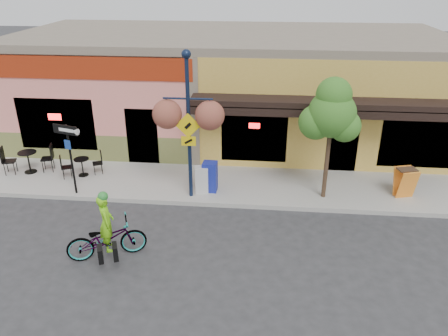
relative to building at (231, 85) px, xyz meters
name	(u,v)px	position (x,y,z in m)	size (l,w,h in m)	color
ground	(211,215)	(0.00, -7.50, -2.25)	(90.00, 90.00, 0.00)	#2D2D30
sidewalk	(218,184)	(0.00, -5.50, -2.17)	(24.00, 3.00, 0.15)	#9E9B93
curb	(213,204)	(0.00, -6.95, -2.17)	(24.00, 0.12, 0.15)	#A8A59E
building	(231,85)	(0.00, 0.00, 0.00)	(18.20, 8.20, 4.50)	#F08276
bicycle	(107,239)	(-2.45, -9.86, -1.71)	(0.72, 2.06, 1.08)	maroon
cyclist_rider	(107,231)	(-2.40, -9.86, -1.46)	(0.58, 0.38, 1.58)	#79D716
lamp_post	(189,127)	(-0.76, -6.56, 0.27)	(1.52, 0.61, 4.75)	#121F3A
one_way_sign	(71,160)	(-4.61, -6.75, -0.90)	(0.92, 0.20, 2.40)	black
cafe_set_left	(28,159)	(-6.94, -5.35, -1.58)	(1.74, 0.87, 1.04)	black
cafe_set_right	(82,165)	(-4.90, -5.42, -1.67)	(1.42, 0.71, 0.85)	black
newspaper_box_blue	(210,177)	(-0.18, -6.14, -1.58)	(0.46, 0.41, 1.03)	navy
newspaper_box_grey	(201,180)	(-0.45, -6.27, -1.65)	(0.42, 0.38, 0.91)	silver
street_tree	(329,139)	(3.58, -6.21, -0.10)	(1.56, 1.56, 4.00)	#3D7A26
sandwich_board	(408,185)	(6.23, -6.11, -1.60)	(0.60, 0.44, 0.99)	orange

